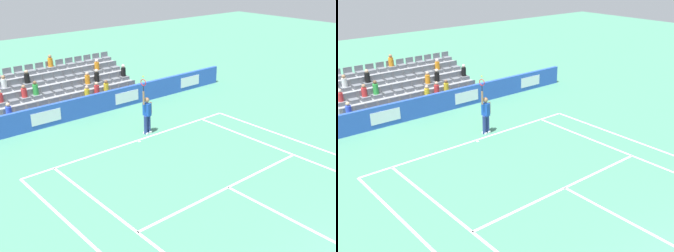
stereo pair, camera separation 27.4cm
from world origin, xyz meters
TOP-DOWN VIEW (x-y plane):
  - line_baseline at (0.00, -11.89)m, footprint 10.97×0.10m
  - line_service at (0.00, -6.40)m, footprint 8.23×0.10m
  - line_centre_service at (0.00, -3.20)m, footprint 0.10×6.40m
  - line_singles_sideline_left at (4.12, -5.95)m, footprint 0.10×11.89m
  - line_singles_sideline_right at (-4.12, -5.95)m, footprint 0.10×11.89m
  - line_doubles_sideline_right at (-5.49, -5.95)m, footprint 0.10×11.89m
  - line_centre_mark at (0.00, -11.79)m, footprint 0.10×0.20m
  - sponsor_barrier at (0.00, -16.12)m, footprint 19.19×0.22m
  - tennis_player at (-0.87, -12.26)m, footprint 0.53×0.40m
  - stadium_stand at (0.00, -19.05)m, footprint 8.06×3.80m

SIDE VIEW (x-z plane):
  - line_baseline at x=0.00m, z-range 0.00..0.01m
  - line_service at x=0.00m, z-range 0.00..0.01m
  - line_centre_service at x=0.00m, z-range 0.00..0.01m
  - line_singles_sideline_left at x=4.12m, z-range 0.00..0.01m
  - line_singles_sideline_right at x=-4.12m, z-range 0.00..0.01m
  - line_doubles_sideline_right at x=-5.49m, z-range 0.00..0.01m
  - line_centre_mark at x=0.00m, z-range 0.00..0.01m
  - sponsor_barrier at x=0.00m, z-range 0.00..1.09m
  - stadium_stand at x=0.00m, z-range -0.60..1.97m
  - tennis_player at x=-0.87m, z-range -0.43..2.42m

